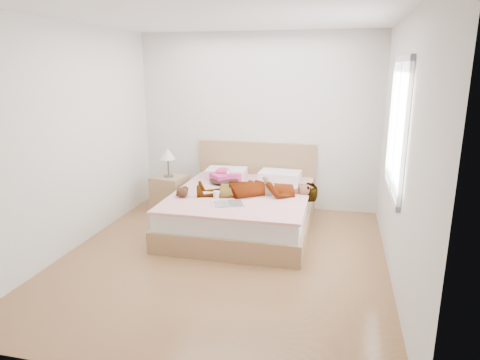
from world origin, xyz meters
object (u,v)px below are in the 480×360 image
(woman, at_px, (258,186))
(bed, at_px, (243,207))
(nightstand, at_px, (169,192))
(magazine, at_px, (228,204))
(plush_toy, at_px, (183,192))
(towel, at_px, (225,176))
(phone, at_px, (228,172))
(coffee_mug, at_px, (217,194))

(woman, relative_size, bed, 0.76)
(bed, bearing_deg, nightstand, 164.77)
(nightstand, bearing_deg, magazine, -39.70)
(bed, xyz_separation_m, plush_toy, (-0.68, -0.45, 0.30))
(magazine, bearing_deg, towel, 107.38)
(phone, distance_m, plush_toy, 0.85)
(phone, distance_m, towel, 0.15)
(woman, bearing_deg, bed, -130.18)
(plush_toy, distance_m, nightstand, 0.96)
(phone, relative_size, bed, 0.04)
(woman, distance_m, towel, 0.77)
(woman, bearing_deg, magazine, -41.41)
(towel, height_order, magazine, towel)
(coffee_mug, bearing_deg, magazine, -47.45)
(magazine, bearing_deg, bed, 86.07)
(bed, height_order, magazine, bed)
(plush_toy, xyz_separation_m, nightstand, (-0.51, 0.78, -0.25))
(towel, bearing_deg, phone, -49.46)
(bed, distance_m, coffee_mug, 0.55)
(towel, xyz_separation_m, plush_toy, (-0.32, -0.84, -0.01))
(woman, bearing_deg, plush_toy, -83.65)
(magazine, bearing_deg, coffee_mug, 132.55)
(bed, relative_size, towel, 4.44)
(phone, bearing_deg, coffee_mug, -102.20)
(towel, height_order, plush_toy, towel)
(woman, height_order, magazine, woman)
(phone, distance_m, nightstand, 0.98)
(phone, distance_m, coffee_mug, 0.70)
(woman, bearing_deg, nightstand, -121.45)
(towel, relative_size, magazine, 1.04)
(towel, relative_size, nightstand, 0.49)
(woman, xyz_separation_m, phone, (-0.50, 0.40, 0.05))
(phone, xyz_separation_m, bed, (0.28, -0.29, -0.39))
(phone, xyz_separation_m, towel, (-0.08, 0.10, -0.08))
(towel, height_order, nightstand, nightstand)
(towel, height_order, coffee_mug, towel)
(bed, height_order, coffee_mug, bed)
(towel, relative_size, coffee_mug, 3.96)
(bed, height_order, nightstand, bed)
(magazine, xyz_separation_m, plush_toy, (-0.64, 0.18, 0.06))
(phone, xyz_separation_m, plush_toy, (-0.41, -0.74, -0.09))
(woman, relative_size, coffee_mug, 13.33)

